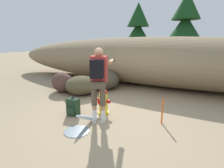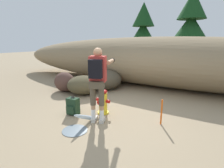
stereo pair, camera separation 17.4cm
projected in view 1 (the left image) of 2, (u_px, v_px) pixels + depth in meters
ground_plane at (110, 118)px, 4.37m from camera, size 56.00×56.00×0.04m
dirt_embankment at (155, 61)px, 7.49m from camera, size 16.33×3.20×2.06m
fire_hydrant at (103, 102)px, 4.53m from camera, size 0.40×0.35×0.70m
hydrant_water_jet at (86, 121)px, 3.95m from camera, size 0.54×1.23×0.56m
utility_worker at (99, 76)px, 3.90m from camera, size 0.71×1.04×1.73m
spare_backpack at (73, 107)px, 4.47m from camera, size 0.32×0.31×0.47m
boulder_large at (81, 85)px, 6.19m from camera, size 1.53×1.55×0.67m
boulder_mid at (62, 82)px, 6.49m from camera, size 1.08×0.97×0.73m
boulder_small at (104, 79)px, 6.87m from camera, size 1.47×1.54×0.78m
boulder_outlier at (83, 83)px, 7.12m from camera, size 0.49×0.55×0.39m
pine_tree_far_left at (138, 30)px, 15.21m from camera, size 2.95×2.95×5.10m
pine_tree_left at (185, 24)px, 11.53m from camera, size 2.82×2.82×5.04m
survey_stake at (162, 111)px, 3.97m from camera, size 0.04×0.04×0.60m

